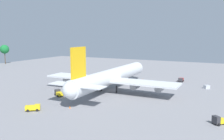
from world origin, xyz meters
TOP-DOWN VIEW (x-y plane):
  - ground_plane at (0.00, 0.00)m, footprint 268.32×268.32m
  - cargo_airplane at (-0.21, 0.00)m, footprint 67.08×60.01m
  - pushback_tractor at (34.70, -23.33)m, footprint 4.31×2.88m
  - baggage_tug at (31.66, 11.15)m, footprint 3.14×4.42m
  - maintenance_van at (-18.43, 14.94)m, footprint 3.96×5.00m
  - catering_truck at (-23.80, -44.98)m, footprint 4.16×4.09m
  - fuel_truck at (-37.79, 9.73)m, footprint 4.40×4.88m
  - cargo_container_fore at (22.95, -37.32)m, footprint 3.04×2.97m
  - safety_cone_nose at (30.19, -3.47)m, footprint 0.43×0.43m
  - safety_cone_tail at (-30.19, 0.70)m, footprint 0.56×0.56m

SIDE VIEW (x-z plane):
  - ground_plane at x=0.00m, z-range 0.00..0.00m
  - safety_cone_nose at x=30.19m, z-range 0.00..0.61m
  - safety_cone_tail at x=-30.19m, z-range 0.00..0.79m
  - cargo_container_fore at x=22.95m, z-range 0.00..1.62m
  - pushback_tractor at x=34.70m, z-range 0.08..2.10m
  - fuel_truck at x=-37.79m, z-range 0.09..2.11m
  - catering_truck at x=-23.80m, z-range -0.11..2.36m
  - maintenance_van at x=-18.43m, z-range -0.05..2.39m
  - baggage_tug at x=31.66m, z-range -0.04..2.49m
  - cargo_airplane at x=-0.21m, z-range -3.95..16.46m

